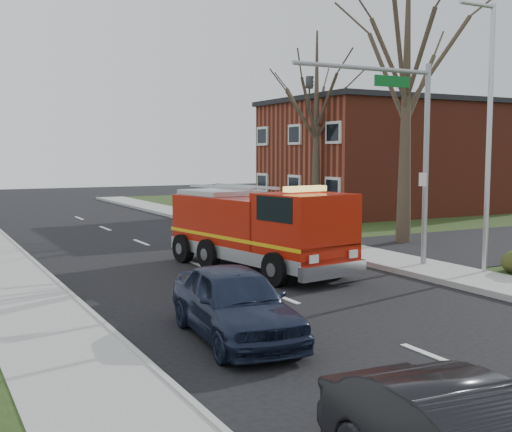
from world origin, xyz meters
name	(u,v)px	position (x,y,z in m)	size (l,w,h in m)	color
ground	(279,297)	(0.00, 0.00, 0.00)	(120.00, 120.00, 0.00)	black
sidewalk_right	(449,274)	(6.20, 0.00, 0.07)	(2.40, 80.00, 0.15)	gray
sidewalk_left	(41,322)	(-6.20, 0.00, 0.07)	(2.40, 80.00, 0.15)	gray
brick_building	(394,157)	(19.00, 18.00, 3.66)	(15.40, 10.40, 7.25)	maroon
health_center_sign	(334,212)	(10.50, 12.50, 0.88)	(0.12, 2.00, 1.40)	#54131D
bare_tree_near	(407,67)	(9.50, 6.00, 7.41)	(6.00, 6.00, 12.00)	#33281E
bare_tree_far	(316,106)	(11.00, 15.00, 6.49)	(5.25, 5.25, 10.50)	#33281E
traffic_signal_mast	(396,127)	(5.21, 1.50, 4.71)	(5.29, 0.18, 6.80)	gray
streetlight_pole	(488,131)	(7.14, -0.50, 4.55)	(1.48, 0.16, 8.40)	#B7BABF
fire_engine	(259,231)	(1.39, 3.71, 1.31)	(3.68, 7.47, 2.89)	#A41507
parked_car_maroon	(235,303)	(-2.80, -3.00, 0.77)	(1.81, 4.51, 1.53)	#181F35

